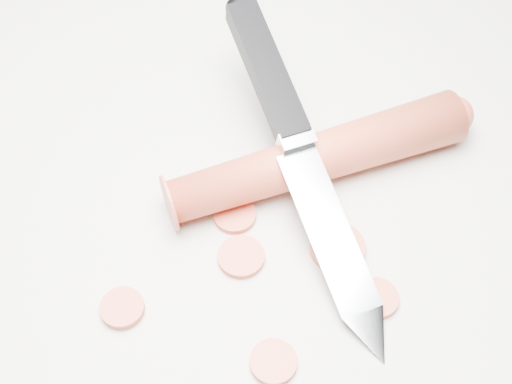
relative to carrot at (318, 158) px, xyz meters
The scene contains 9 objects.
ground 0.04m from the carrot, 99.51° to the right, with size 2.40×2.40×0.00m, color beige.
carrot is the anchor object (origin of this frame).
carrot_slice_0 0.11m from the carrot, 35.78° to the right, with size 0.03×0.03×0.01m, color #D54C34.
carrot_slice_1 0.18m from the carrot, 104.28° to the right, with size 0.03×0.03×0.01m, color #D54C34.
carrot_slice_2 0.16m from the carrot, 67.29° to the right, with size 0.03×0.03×0.01m, color #D54C34.
carrot_slice_3 0.07m from the carrot, 111.92° to the right, with size 0.03×0.03×0.01m, color #D54C34.
carrot_slice_4 0.07m from the carrot, 44.37° to the right, with size 0.04×0.04×0.01m, color #D54C34.
carrot_slice_5 0.09m from the carrot, 91.56° to the right, with size 0.03×0.03×0.01m, color #D54C34.
kitchen_knife 0.03m from the carrot, 85.40° to the right, with size 0.26×0.18×0.08m, color #B5B8BC, non-canonical shape.
Camera 1 is at (0.16, -0.25, 0.43)m, focal length 50.00 mm.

